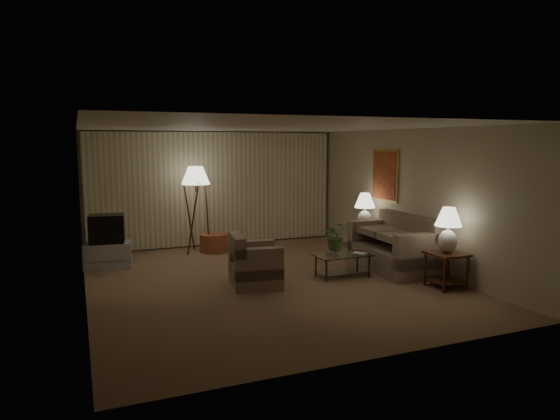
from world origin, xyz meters
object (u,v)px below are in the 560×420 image
object	(u,v)px
table_lamp_far	(365,208)
armchair	(255,265)
table_lamp_near	(448,226)
crt_tv	(107,229)
ottoman	(214,243)
sofa	(392,248)
side_table_far	(364,237)
floor_lamp	(196,208)
side_table_near	(446,263)
coffee_table	(342,262)
tv_cabinet	(108,255)
vase	(335,251)

from	to	relation	value
table_lamp_far	armchair	bearing A→B (deg)	-156.60
table_lamp_near	table_lamp_far	xyz separation A→B (m)	(-0.00, 2.60, -0.00)
crt_tv	ottoman	world-z (taller)	crt_tv
sofa	side_table_far	world-z (taller)	sofa
side_table_far	floor_lamp	distance (m)	3.73
side_table_near	table_lamp_far	xyz separation A→B (m)	(-0.00, 2.60, 0.63)
ottoman	coffee_table	bearing A→B (deg)	-61.37
tv_cabinet	floor_lamp	size ratio (longest dim) A/B	0.49
table_lamp_near	crt_tv	size ratio (longest dim) A/B	1.11
armchair	side_table_near	xyz separation A→B (m)	(2.94, -1.33, 0.06)
armchair	tv_cabinet	bearing A→B (deg)	52.95
sofa	coffee_table	xyz separation A→B (m)	(-1.14, -0.10, -0.14)
table_lamp_near	tv_cabinet	distance (m)	6.37
side_table_far	ottoman	size ratio (longest dim) A/B	0.99
ottoman	side_table_far	bearing A→B (deg)	-29.14
coffee_table	vase	distance (m)	0.26
sofa	coffee_table	world-z (taller)	sofa
table_lamp_near	ottoman	xyz separation A→B (m)	(-2.91, 4.22, -0.85)
tv_cabinet	sofa	bearing A→B (deg)	-17.13
table_lamp_near	vase	size ratio (longest dim) A/B	5.12
floor_lamp	ottoman	size ratio (longest dim) A/B	3.16
armchair	table_lamp_near	size ratio (longest dim) A/B	1.39
ottoman	side_table_near	bearing A→B (deg)	-55.42
crt_tv	side_table_near	bearing A→B (deg)	-27.84
side_table_near	vase	distance (m)	1.91
side_table_near	coffee_table	xyz separation A→B (m)	(-1.29, 1.25, -0.14)
tv_cabinet	crt_tv	size ratio (longest dim) A/B	1.36
armchair	side_table_near	distance (m)	3.23
armchair	floor_lamp	distance (m)	3.04
vase	ottoman	bearing A→B (deg)	116.36
coffee_table	side_table_near	bearing A→B (deg)	-44.14
sofa	table_lamp_near	world-z (taller)	table_lamp_near
side_table_near	side_table_far	size ratio (longest dim) A/B	1.00
table_lamp_near	tv_cabinet	bearing A→B (deg)	145.40
side_table_near	side_table_far	distance (m)	2.60
armchair	side_table_near	world-z (taller)	armchair
vase	coffee_table	bearing A→B (deg)	0.00
coffee_table	floor_lamp	size ratio (longest dim) A/B	0.53
side_table_far	coffee_table	world-z (taller)	side_table_far
side_table_near	crt_tv	xyz separation A→B (m)	(-5.20, 3.59, 0.36)
table_lamp_far	sofa	bearing A→B (deg)	-96.84
tv_cabinet	vase	distance (m)	4.44
tv_cabinet	floor_lamp	xyz separation A→B (m)	(1.93, 0.69, 0.75)
table_lamp_near	vase	bearing A→B (deg)	139.00
side_table_near	table_lamp_near	xyz separation A→B (m)	(-0.00, 0.00, 0.64)
table_lamp_near	floor_lamp	world-z (taller)	floor_lamp
armchair	vase	size ratio (longest dim) A/B	7.10
side_table_far	vase	xyz separation A→B (m)	(-1.44, -1.35, 0.09)
armchair	table_lamp_near	distance (m)	3.30
side_table_near	ottoman	bearing A→B (deg)	124.58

